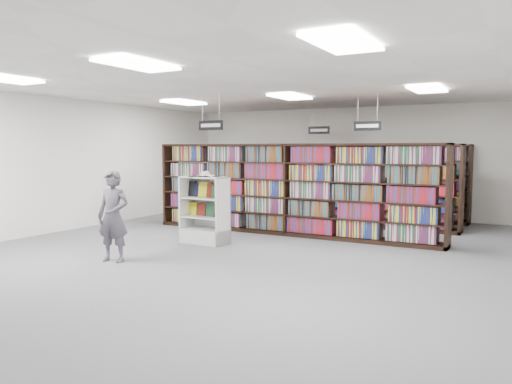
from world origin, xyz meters
The scene contains 19 objects.
floor centered at (0.00, 0.00, 0.00)m, with size 12.00×12.00×0.00m, color #57575C.
ceiling centered at (0.00, 0.00, 3.20)m, with size 10.00×12.00×0.10m, color silver.
wall_back centered at (0.00, 6.00, 1.60)m, with size 10.00×0.10×3.20m, color silver.
wall_left centered at (-5.00, 0.00, 1.60)m, with size 0.10×12.00×3.20m, color silver.
bookshelf_row_near centered at (0.00, 2.00, 1.05)m, with size 7.00×0.60×2.10m.
bookshelf_row_mid centered at (0.00, 4.00, 1.05)m, with size 7.00×0.60×2.10m.
bookshelf_row_far centered at (0.00, 5.70, 1.05)m, with size 7.00×0.60×2.10m.
aisle_sign_left centered at (-1.50, 1.00, 2.53)m, with size 0.65×0.02×0.80m.
aisle_sign_right centered at (1.50, 3.00, 2.53)m, with size 0.65×0.02×0.80m.
aisle_sign_center centered at (-0.50, 5.00, 2.53)m, with size 0.65×0.02×0.80m.
troffer_front_left centered at (-3.00, -3.00, 3.16)m, with size 0.60×1.20×0.04m, color white.
troffer_front_center centered at (0.00, -3.00, 3.16)m, with size 0.60×1.20×0.04m, color white.
troffer_front_right centered at (3.00, -3.00, 3.16)m, with size 0.60×1.20×0.04m, color white.
troffer_back_left centered at (-3.00, 2.00, 3.16)m, with size 0.60×1.20×0.04m, color white.
troffer_back_center centered at (0.00, 2.00, 3.16)m, with size 0.60×1.20×0.04m, color white.
troffer_back_right centered at (3.00, 2.00, 3.16)m, with size 0.60×1.20×0.04m, color white.
endcap_display centered at (-1.10, 0.19, 0.48)m, with size 1.03×0.56×1.41m.
open_book centered at (-1.07, 0.15, 1.44)m, with size 0.73×0.57×0.13m.
shopper centered at (-1.51, -2.04, 0.80)m, with size 0.59×0.38×1.61m, color #4F4A54.
Camera 1 is at (4.89, -8.39, 1.99)m, focal length 35.00 mm.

